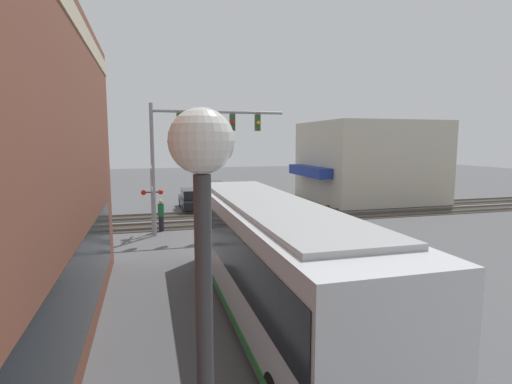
{
  "coord_description": "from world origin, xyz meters",
  "views": [
    {
      "loc": [
        -17.94,
        6.04,
        5.03
      ],
      "look_at": [
        5.07,
        -0.27,
        2.0
      ],
      "focal_mm": 28.0,
      "sensor_mm": 36.0,
      "label": 1
    }
  ],
  "objects_px": {
    "city_bus": "(268,253)",
    "crossing_signal": "(152,192)",
    "pedestrian_at_crossing": "(161,215)",
    "parked_car_black": "(193,200)",
    "pedestrian_near_bus": "(324,281)",
    "parked_car_red": "(213,189)"
  },
  "relations": [
    {
      "from": "crossing_signal",
      "to": "pedestrian_near_bus",
      "type": "height_order",
      "value": "crossing_signal"
    },
    {
      "from": "parked_car_red",
      "to": "pedestrian_near_bus",
      "type": "bearing_deg",
      "value": 178.24
    },
    {
      "from": "parked_car_black",
      "to": "parked_car_red",
      "type": "relative_size",
      "value": 1.07
    },
    {
      "from": "parked_car_red",
      "to": "pedestrian_near_bus",
      "type": "height_order",
      "value": "pedestrian_near_bus"
    },
    {
      "from": "pedestrian_at_crossing",
      "to": "parked_car_red",
      "type": "bearing_deg",
      "value": -20.69
    },
    {
      "from": "city_bus",
      "to": "pedestrian_at_crossing",
      "type": "relative_size",
      "value": 6.9
    },
    {
      "from": "crossing_signal",
      "to": "parked_car_red",
      "type": "distance_m",
      "value": 15.35
    },
    {
      "from": "pedestrian_near_bus",
      "to": "crossing_signal",
      "type": "bearing_deg",
      "value": 22.71
    },
    {
      "from": "city_bus",
      "to": "crossing_signal",
      "type": "relative_size",
      "value": 3.27
    },
    {
      "from": "city_bus",
      "to": "pedestrian_at_crossing",
      "type": "bearing_deg",
      "value": 11.92
    },
    {
      "from": "parked_car_black",
      "to": "pedestrian_at_crossing",
      "type": "distance_m",
      "value": 7.4
    },
    {
      "from": "city_bus",
      "to": "parked_car_black",
      "type": "xyz_separation_m",
      "value": [
        19.08,
        -0.0,
        -1.17
      ]
    },
    {
      "from": "parked_car_black",
      "to": "pedestrian_at_crossing",
      "type": "bearing_deg",
      "value": 159.73
    },
    {
      "from": "parked_car_black",
      "to": "pedestrian_near_bus",
      "type": "distance_m",
      "value": 19.06
    },
    {
      "from": "crossing_signal",
      "to": "pedestrian_at_crossing",
      "type": "relative_size",
      "value": 2.11
    },
    {
      "from": "crossing_signal",
      "to": "parked_car_black",
      "type": "height_order",
      "value": "crossing_signal"
    },
    {
      "from": "city_bus",
      "to": "parked_car_red",
      "type": "xyz_separation_m",
      "value": [
        25.81,
        -2.6,
        -1.24
      ]
    },
    {
      "from": "city_bus",
      "to": "parked_car_red",
      "type": "height_order",
      "value": "city_bus"
    },
    {
      "from": "city_bus",
      "to": "pedestrian_at_crossing",
      "type": "height_order",
      "value": "city_bus"
    },
    {
      "from": "crossing_signal",
      "to": "parked_car_red",
      "type": "height_order",
      "value": "crossing_signal"
    },
    {
      "from": "crossing_signal",
      "to": "pedestrian_near_bus",
      "type": "distance_m",
      "value": 12.57
    },
    {
      "from": "city_bus",
      "to": "parked_car_red",
      "type": "bearing_deg",
      "value": -5.75
    }
  ]
}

